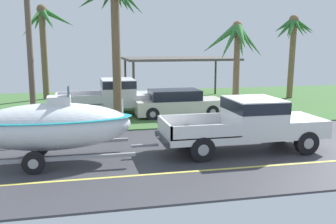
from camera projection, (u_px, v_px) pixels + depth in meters
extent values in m
cube|color=#38383D|center=(282.00, 149.00, 14.14)|extent=(36.00, 8.00, 0.06)
cube|color=#3D6633|center=(194.00, 103.00, 24.70)|extent=(36.00, 14.00, 0.11)
cube|color=#DBCC4C|center=(310.00, 163.00, 12.40)|extent=(34.20, 0.12, 0.01)
cube|color=silver|center=(242.00, 133.00, 13.70)|extent=(5.60, 2.03, 0.22)
cube|color=silver|center=(295.00, 122.00, 14.08)|extent=(1.57, 2.03, 0.38)
cube|color=silver|center=(253.00, 114.00, 13.67)|extent=(1.68, 2.03, 1.09)
cube|color=black|center=(254.00, 105.00, 13.62)|extent=(1.70, 2.05, 0.38)
cube|color=#9D9D9D|center=(198.00, 132.00, 13.33)|extent=(2.35, 2.03, 0.04)
cube|color=silver|center=(190.00, 120.00, 14.23)|extent=(2.35, 0.08, 0.45)
cube|color=silver|center=(207.00, 132.00, 12.35)|extent=(2.35, 0.08, 0.45)
cube|color=silver|center=(165.00, 127.00, 13.04)|extent=(0.08, 2.03, 0.45)
cube|color=#333338|center=(162.00, 139.00, 13.09)|extent=(0.12, 1.83, 0.16)
sphere|color=#B2B2B7|center=(158.00, 138.00, 13.06)|extent=(0.10, 0.10, 0.10)
cylinder|color=black|center=(280.00, 131.00, 15.03)|extent=(0.80, 0.28, 0.80)
cylinder|color=#9E9EA3|center=(280.00, 131.00, 15.03)|extent=(0.36, 0.29, 0.36)
cylinder|color=black|center=(306.00, 143.00, 13.29)|extent=(0.80, 0.28, 0.80)
cylinder|color=#9E9EA3|center=(306.00, 143.00, 13.29)|extent=(0.36, 0.29, 0.36)
cylinder|color=black|center=(187.00, 136.00, 14.23)|extent=(0.80, 0.28, 0.80)
cylinder|color=#9E9EA3|center=(187.00, 136.00, 14.23)|extent=(0.36, 0.29, 0.36)
cylinder|color=black|center=(202.00, 149.00, 12.49)|extent=(0.80, 0.28, 0.80)
cylinder|color=#9E9EA3|center=(202.00, 149.00, 12.49)|extent=(0.36, 0.29, 0.36)
cube|color=gray|center=(145.00, 146.00, 13.00)|extent=(0.90, 0.10, 0.08)
cube|color=gray|center=(55.00, 143.00, 13.27)|extent=(4.92, 0.12, 0.10)
cube|color=gray|center=(51.00, 159.00, 11.47)|extent=(4.92, 0.12, 0.10)
cylinder|color=black|center=(40.00, 145.00, 13.24)|extent=(0.64, 0.22, 0.64)
cylinder|color=#9E9EA3|center=(40.00, 145.00, 13.24)|extent=(0.29, 0.23, 0.29)
cylinder|color=black|center=(34.00, 163.00, 11.31)|extent=(0.64, 0.22, 0.64)
cylinder|color=#9E9EA3|center=(34.00, 163.00, 11.31)|extent=(0.29, 0.23, 0.29)
ellipsoid|color=silver|center=(52.00, 126.00, 12.24)|extent=(4.90, 1.89, 1.46)
ellipsoid|color=teal|center=(52.00, 118.00, 12.19)|extent=(4.99, 1.93, 0.12)
cube|color=silver|center=(59.00, 107.00, 12.18)|extent=(0.70, 0.60, 0.65)
cube|color=slate|center=(69.00, 91.00, 12.16)|extent=(0.06, 0.56, 0.36)
cylinder|color=silver|center=(123.00, 107.00, 12.62)|extent=(0.04, 0.04, 0.50)
cube|color=silver|center=(111.00, 103.00, 20.39)|extent=(5.50, 2.07, 0.22)
cube|color=silver|center=(148.00, 96.00, 20.76)|extent=(1.54, 2.07, 0.38)
cube|color=silver|center=(118.00, 90.00, 20.35)|extent=(1.65, 2.07, 1.14)
cube|color=black|center=(118.00, 83.00, 20.29)|extent=(1.67, 2.09, 0.38)
cube|color=gray|center=(79.00, 102.00, 20.02)|extent=(2.31, 2.07, 0.04)
cube|color=silver|center=(79.00, 95.00, 20.94)|extent=(2.31, 0.08, 0.45)
cube|color=silver|center=(79.00, 101.00, 19.03)|extent=(2.31, 0.08, 0.45)
cube|color=silver|center=(56.00, 98.00, 19.74)|extent=(0.08, 2.07, 0.45)
cube|color=#333338|center=(54.00, 106.00, 19.79)|extent=(0.12, 1.87, 0.16)
sphere|color=#B2B2B7|center=(52.00, 105.00, 19.76)|extent=(0.10, 0.10, 0.10)
cylinder|color=black|center=(144.00, 104.00, 21.73)|extent=(0.80, 0.28, 0.80)
cylinder|color=#9E9EA3|center=(144.00, 104.00, 21.73)|extent=(0.36, 0.29, 0.36)
cylinder|color=black|center=(150.00, 109.00, 19.95)|extent=(0.80, 0.28, 0.80)
cylinder|color=#9E9EA3|center=(150.00, 109.00, 19.95)|extent=(0.36, 0.29, 0.36)
cylinder|color=black|center=(77.00, 106.00, 20.95)|extent=(0.80, 0.28, 0.80)
cylinder|color=#9E9EA3|center=(77.00, 106.00, 20.95)|extent=(0.36, 0.29, 0.36)
cylinder|color=black|center=(77.00, 112.00, 19.17)|extent=(0.80, 0.28, 0.80)
cylinder|color=#9E9EA3|center=(77.00, 112.00, 19.17)|extent=(0.36, 0.29, 0.36)
cube|color=beige|center=(179.00, 106.00, 20.09)|extent=(4.45, 1.83, 0.70)
cube|color=black|center=(174.00, 95.00, 19.94)|extent=(2.49, 1.68, 0.50)
cylinder|color=black|center=(202.00, 107.00, 21.24)|extent=(0.66, 0.22, 0.66)
cylinder|color=#9E9EA3|center=(202.00, 107.00, 21.24)|extent=(0.30, 0.23, 0.30)
cylinder|color=black|center=(212.00, 112.00, 19.66)|extent=(0.66, 0.22, 0.66)
cylinder|color=#9E9EA3|center=(212.00, 112.00, 19.66)|extent=(0.30, 0.23, 0.30)
cylinder|color=black|center=(147.00, 109.00, 20.59)|extent=(0.66, 0.22, 0.66)
cylinder|color=#9E9EA3|center=(147.00, 109.00, 20.59)|extent=(0.30, 0.23, 0.30)
cylinder|color=black|center=(152.00, 114.00, 19.00)|extent=(0.66, 0.22, 0.66)
cylinder|color=#9E9EA3|center=(152.00, 114.00, 19.00)|extent=(0.30, 0.23, 0.30)
cylinder|color=#4C4238|center=(215.00, 77.00, 28.33)|extent=(0.14, 0.14, 2.63)
cylinder|color=#4C4238|center=(238.00, 82.00, 24.35)|extent=(0.14, 0.14, 2.63)
cylinder|color=#4C4238|center=(125.00, 78.00, 26.93)|extent=(0.14, 0.14, 2.63)
cylinder|color=#4C4238|center=(134.00, 85.00, 22.95)|extent=(0.14, 0.14, 2.63)
cube|color=#4C4742|center=(179.00, 59.00, 25.40)|extent=(6.98, 4.64, 0.14)
cylinder|color=brown|center=(292.00, 60.00, 26.06)|extent=(0.39, 0.54, 5.21)
cone|color=#2D6B2D|center=(304.00, 27.00, 25.93)|extent=(1.76, 0.51, 1.20)
cone|color=#2D6B2D|center=(301.00, 27.00, 26.32)|extent=(1.95, 1.30, 1.25)
cone|color=#2D6B2D|center=(290.00, 28.00, 26.55)|extent=(0.96, 2.00, 1.43)
cone|color=#2D6B2D|center=(286.00, 28.00, 26.11)|extent=(0.98, 1.38, 1.32)
cone|color=#2D6B2D|center=(284.00, 26.00, 25.74)|extent=(1.48, 0.86, 1.12)
cone|color=#2D6B2D|center=(285.00, 29.00, 25.45)|extent=(1.62, 0.68, 1.51)
cone|color=#2D6B2D|center=(291.00, 29.00, 25.00)|extent=(1.51, 1.70, 1.59)
cone|color=#2D6B2D|center=(299.00, 28.00, 25.08)|extent=(0.33, 1.51, 1.36)
cone|color=#2D6B2D|center=(304.00, 25.00, 25.36)|extent=(1.30, 1.22, 1.07)
sphere|color=brown|center=(294.00, 20.00, 25.60)|extent=(0.62, 0.62, 0.62)
cylinder|color=brown|center=(44.00, 56.00, 25.40)|extent=(0.40, 0.78, 5.81)
cone|color=#2D6B2D|center=(58.00, 18.00, 25.24)|extent=(2.16, 0.53, 1.39)
cone|color=#2D6B2D|center=(47.00, 18.00, 25.63)|extent=(0.96, 1.55, 1.24)
cone|color=#2D6B2D|center=(38.00, 20.00, 25.67)|extent=(1.12, 1.91, 1.58)
cone|color=#2D6B2D|center=(32.00, 23.00, 24.94)|extent=(1.53, 0.41, 1.87)
cone|color=#2D6B2D|center=(36.00, 15.00, 24.29)|extent=(0.90, 1.54, 1.06)
cone|color=#2D6B2D|center=(48.00, 19.00, 24.44)|extent=(1.24, 1.78, 1.58)
sphere|color=brown|center=(42.00, 9.00, 24.90)|extent=(0.64, 0.64, 0.64)
cylinder|color=brown|center=(236.00, 71.00, 20.11)|extent=(0.30, 0.42, 4.56)
cone|color=#387A38|center=(250.00, 42.00, 20.00)|extent=(1.63, 0.31, 1.77)
cone|color=#387A38|center=(240.00, 42.00, 20.36)|extent=(1.26, 1.42, 1.84)
cone|color=#387A38|center=(230.00, 40.00, 20.28)|extent=(0.69, 1.31, 1.57)
cone|color=#387A38|center=(220.00, 39.00, 20.06)|extent=(1.93, 1.27, 1.64)
cone|color=#387A38|center=(229.00, 43.00, 19.46)|extent=(1.46, 1.02, 1.86)
cone|color=#387A38|center=(241.00, 37.00, 19.01)|extent=(0.70, 1.92, 1.48)
cone|color=#387A38|center=(246.00, 39.00, 19.47)|extent=(0.91, 1.24, 1.53)
sphere|color=brown|center=(238.00, 26.00, 19.72)|extent=(0.49, 0.49, 0.49)
cylinder|color=brown|center=(116.00, 56.00, 17.66)|extent=(0.38, 0.73, 6.25)
cylinder|color=brown|center=(29.00, 41.00, 16.04)|extent=(0.24, 0.24, 7.55)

